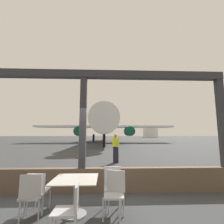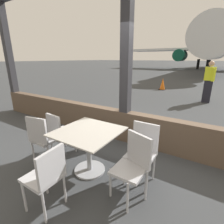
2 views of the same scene
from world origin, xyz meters
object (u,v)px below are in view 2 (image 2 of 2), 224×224
(cafe_chair_aisle_right, at_px, (59,130))
(ground_crew_worker, at_px, (209,82))
(cafe_chair_window_left, at_px, (47,174))
(cafe_chair_window_right, at_px, (133,162))
(airplane, at_px, (216,46))
(cafe_chair_side_extra, at_px, (42,137))
(dining_table, at_px, (89,145))
(traffic_cone, at_px, (163,84))
(cafe_chair_aisle_left, at_px, (143,148))

(cafe_chair_aisle_right, xyz_separation_m, ground_crew_worker, (2.13, 6.26, 0.39))
(cafe_chair_window_left, bearing_deg, ground_crew_worker, 80.50)
(cafe_chair_window_right, relative_size, airplane, 0.03)
(airplane, xyz_separation_m, ground_crew_worker, (0.80, -23.82, -2.70))
(cafe_chair_side_extra, bearing_deg, dining_table, 18.70)
(cafe_chair_window_left, bearing_deg, cafe_chair_aisle_right, 132.91)
(traffic_cone, bearing_deg, cafe_chair_window_left, -82.08)
(dining_table, distance_m, cafe_chair_window_left, 0.88)
(dining_table, distance_m, cafe_chair_window_right, 0.87)
(cafe_chair_window_right, bearing_deg, cafe_chair_aisle_left, 94.31)
(cafe_chair_aisle_right, relative_size, airplane, 0.03)
(cafe_chair_window_left, height_order, cafe_chair_aisle_right, cafe_chair_window_left)
(cafe_chair_window_left, relative_size, cafe_chair_aisle_right, 1.02)
(dining_table, distance_m, cafe_chair_side_extra, 0.86)
(cafe_chair_side_extra, relative_size, ground_crew_worker, 0.53)
(cafe_chair_aisle_right, relative_size, ground_crew_worker, 0.49)
(dining_table, height_order, cafe_chair_window_right, cafe_chair_window_right)
(cafe_chair_aisle_left, height_order, cafe_chair_side_extra, same)
(cafe_chair_window_left, distance_m, cafe_chair_window_right, 1.09)
(cafe_chair_side_extra, bearing_deg, cafe_chair_aisle_left, 18.56)
(cafe_chair_window_right, bearing_deg, cafe_chair_window_left, -135.66)
(cafe_chair_aisle_left, relative_size, cafe_chair_aisle_right, 1.08)
(cafe_chair_aisle_right, bearing_deg, ground_crew_worker, 71.23)
(cafe_chair_side_extra, relative_size, airplane, 0.03)
(dining_table, bearing_deg, cafe_chair_side_extra, -161.30)
(cafe_chair_window_left, height_order, traffic_cone, cafe_chair_window_left)
(cafe_chair_window_left, relative_size, cafe_chair_side_extra, 0.95)
(cafe_chair_side_extra, distance_m, ground_crew_worker, 6.98)
(cafe_chair_aisle_left, height_order, airplane, airplane)
(cafe_chair_window_right, distance_m, cafe_chair_aisle_right, 1.71)
(cafe_chair_side_extra, xyz_separation_m, airplane, (1.30, 30.47, 3.06))
(dining_table, relative_size, cafe_chair_side_extra, 1.04)
(cafe_chair_window_right, xyz_separation_m, ground_crew_worker, (0.43, 6.49, 0.37))
(cafe_chair_window_right, bearing_deg, airplane, 90.69)
(cafe_chair_aisle_left, relative_size, traffic_cone, 1.31)
(dining_table, bearing_deg, ground_crew_worker, 78.55)
(ground_crew_worker, bearing_deg, cafe_chair_aisle_right, -108.77)
(cafe_chair_aisle_right, bearing_deg, traffic_cone, 92.65)
(cafe_chair_aisle_right, height_order, traffic_cone, cafe_chair_aisle_right)
(cafe_chair_aisle_right, relative_size, traffic_cone, 1.21)
(cafe_chair_aisle_left, height_order, ground_crew_worker, ground_crew_worker)
(cafe_chair_window_left, xyz_separation_m, cafe_chair_aisle_right, (-0.92, 0.99, -0.01))
(cafe_chair_window_right, height_order, traffic_cone, cafe_chair_window_right)
(cafe_chair_aisle_left, bearing_deg, traffic_cone, 104.02)
(cafe_chair_window_left, xyz_separation_m, cafe_chair_side_extra, (-0.89, 0.60, 0.02))
(cafe_chair_aisle_right, bearing_deg, dining_table, -7.77)
(cafe_chair_side_extra, distance_m, airplane, 30.66)
(dining_table, xyz_separation_m, cafe_chair_window_right, (0.86, -0.11, 0.05))
(cafe_chair_window_right, height_order, airplane, airplane)
(cafe_chair_aisle_left, distance_m, traffic_cone, 8.47)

